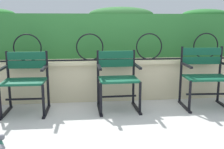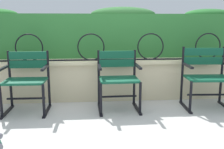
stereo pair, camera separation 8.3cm
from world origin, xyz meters
TOP-DOWN VIEW (x-y plane):
  - ground_plane at (0.00, 0.00)m, footprint 60.00×60.00m
  - stone_wall at (0.00, 0.91)m, footprint 7.62×0.41m
  - iron_arch_fence at (-0.23, 0.83)m, footprint 7.07×0.02m
  - hedge_row at (0.02, 1.36)m, footprint 7.46×0.56m
  - park_chair_left at (-1.15, 0.39)m, footprint 0.59×0.53m
  - park_chair_centre at (0.11, 0.39)m, footprint 0.58×0.53m
  - park_chair_right at (1.38, 0.37)m, footprint 0.67×0.56m

SIDE VIEW (x-z plane):
  - ground_plane at x=0.00m, z-range 0.00..0.00m
  - stone_wall at x=0.00m, z-range 0.00..0.63m
  - park_chair_centre at x=0.11m, z-range 0.04..0.86m
  - park_chair_left at x=-1.15m, z-range 0.04..0.87m
  - park_chair_right at x=1.38m, z-range 0.04..0.90m
  - iron_arch_fence at x=-0.23m, z-range 0.60..1.02m
  - hedge_row at x=0.02m, z-range 0.60..1.44m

